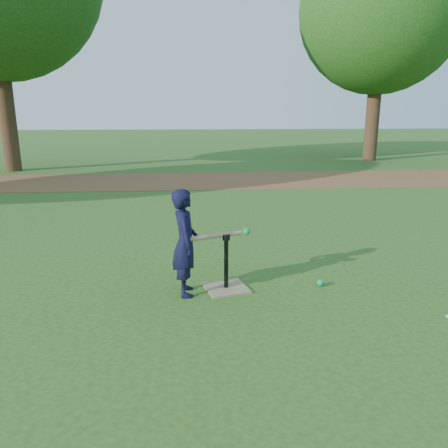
{
  "coord_description": "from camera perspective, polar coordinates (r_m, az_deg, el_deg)",
  "views": [
    {
      "loc": [
        -0.39,
        -4.38,
        1.88
      ],
      "look_at": [
        -0.02,
        0.3,
        0.65
      ],
      "focal_mm": 35.0,
      "sensor_mm": 36.0,
      "label": 1
    }
  ],
  "objects": [
    {
      "name": "batting_tee",
      "position": [
        4.75,
        0.28,
        -7.24
      ],
      "size": [
        0.53,
        0.53,
        0.61
      ],
      "color": "#8A7F58",
      "rests_on": "ground"
    },
    {
      "name": "swing_action",
      "position": [
        4.57,
        -0.69,
        -1.46
      ],
      "size": [
        0.72,
        0.27,
        0.09
      ],
      "color": "tan",
      "rests_on": "ground"
    },
    {
      "name": "dirt_strip",
      "position": [
        12.04,
        -2.59,
        5.71
      ],
      "size": [
        24.0,
        3.0,
        0.01
      ],
      "primitive_type": "cube",
      "color": "brown",
      "rests_on": "ground"
    },
    {
      "name": "child",
      "position": [
        4.5,
        -5.11,
        -2.44
      ],
      "size": [
        0.3,
        0.43,
        1.12
      ],
      "primitive_type": "imported",
      "rotation": [
        0.0,
        0.0,
        1.65
      ],
      "color": "black",
      "rests_on": "ground"
    },
    {
      "name": "tree_right",
      "position": [
        18.1,
        19.87,
        24.75
      ],
      "size": [
        5.8,
        5.8,
        8.21
      ],
      "color": "#382316",
      "rests_on": "ground"
    },
    {
      "name": "ground",
      "position": [
        4.79,
        0.51,
        -8.47
      ],
      "size": [
        80.0,
        80.0,
        0.0
      ],
      "primitive_type": "plane",
      "color": "#285116",
      "rests_on": "ground"
    },
    {
      "name": "wiffle_ball_ground",
      "position": [
        4.96,
        12.5,
        -7.5
      ],
      "size": [
        0.08,
        0.08,
        0.08
      ],
      "primitive_type": "sphere",
      "color": "#0D9847",
      "rests_on": "ground"
    }
  ]
}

